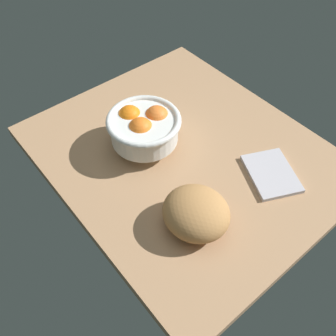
# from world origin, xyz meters

# --- Properties ---
(ground_plane) EXTENTS (0.75, 0.63, 0.03)m
(ground_plane) POSITION_xyz_m (0.00, 0.00, -0.01)
(ground_plane) COLOR tan
(fruit_bowl) EXTENTS (0.19, 0.19, 0.11)m
(fruit_bowl) POSITION_xyz_m (-0.08, -0.06, 0.06)
(fruit_bowl) COLOR white
(fruit_bowl) RESTS_ON ground
(bread_loaf) EXTENTS (0.18, 0.17, 0.09)m
(bread_loaf) POSITION_xyz_m (0.18, -0.13, 0.04)
(bread_loaf) COLOR #B9824B
(bread_loaf) RESTS_ON ground
(napkin_folded) EXTENTS (0.17, 0.16, 0.01)m
(napkin_folded) POSITION_xyz_m (0.19, 0.11, 0.01)
(napkin_folded) COLOR #BDBAC4
(napkin_folded) RESTS_ON ground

